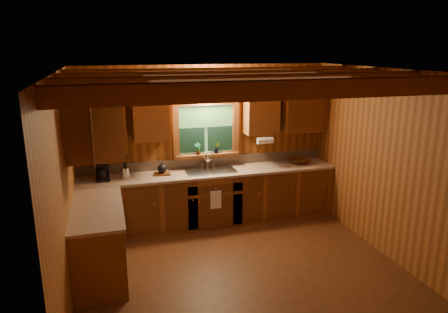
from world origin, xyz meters
TOP-DOWN VIEW (x-y plane):
  - room at (0.00, 0.00)m, footprint 4.20×4.20m
  - ceiling_beams at (0.00, 0.00)m, footprint 4.20×2.54m
  - base_cabinets at (-0.49, 1.28)m, footprint 4.20×2.22m
  - countertop at (-0.48, 1.29)m, footprint 4.20×2.24m
  - backsplash at (0.00, 1.89)m, footprint 4.20×0.02m
  - dishwasher_panel at (-1.47, 0.68)m, footprint 0.02×0.60m
  - upper_cabinets at (-0.56, 1.42)m, footprint 4.19×1.77m
  - window at (0.00, 1.87)m, footprint 1.12×0.08m
  - window_sill at (0.00, 1.82)m, footprint 1.06×0.14m
  - wall_sconce at (0.00, 1.75)m, footprint 0.45×0.21m
  - paper_towel_roll at (0.92, 1.53)m, footprint 0.27×0.11m
  - dish_towel at (0.00, 1.26)m, footprint 0.18×0.01m
  - sink at (0.00, 1.60)m, footprint 0.82×0.48m
  - coffee_maker at (-1.70, 1.62)m, footprint 0.19×0.25m
  - utensil_crock at (-1.36, 1.62)m, footprint 0.13×0.13m
  - cutting_board at (-0.79, 1.63)m, footprint 0.28×0.21m
  - teakettle at (-0.79, 1.63)m, footprint 0.14×0.14m
  - wicker_basket at (1.61, 1.62)m, footprint 0.39×0.39m
  - potted_plant_left at (-0.16, 1.80)m, footprint 0.12×0.10m
  - potted_plant_right at (0.16, 1.81)m, footprint 0.11×0.09m

SIDE VIEW (x-z plane):
  - base_cabinets at x=-0.49m, z-range 0.00..0.86m
  - dishwasher_panel at x=-1.47m, z-range 0.03..0.83m
  - dish_towel at x=0.00m, z-range 0.37..0.67m
  - sink at x=0.00m, z-range 0.64..1.07m
  - countertop at x=-0.48m, z-range 0.86..0.90m
  - cutting_board at x=-0.79m, z-range 0.90..0.92m
  - wicker_basket at x=1.61m, z-range 0.90..0.99m
  - backsplash at x=0.00m, z-range 0.90..1.06m
  - utensil_crock at x=-1.36m, z-range 0.81..1.18m
  - teakettle at x=-0.79m, z-range 0.90..1.09m
  - coffee_maker at x=-1.70m, z-range 0.90..1.24m
  - window_sill at x=0.00m, z-range 1.10..1.14m
  - potted_plant_right at x=0.16m, z-range 1.14..1.32m
  - potted_plant_left at x=-0.16m, z-range 1.14..1.34m
  - room at x=0.00m, z-range -0.80..3.40m
  - paper_towel_roll at x=0.92m, z-range 1.31..1.42m
  - window at x=0.00m, z-range 1.03..2.03m
  - upper_cabinets at x=-0.56m, z-range 1.45..2.23m
  - wall_sconce at x=0.00m, z-range 2.08..2.25m
  - ceiling_beams at x=0.00m, z-range 2.40..2.58m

